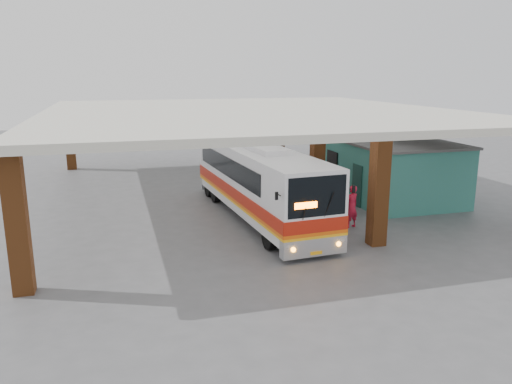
{
  "coord_description": "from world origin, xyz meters",
  "views": [
    {
      "loc": [
        -6.61,
        -19.49,
        6.52
      ],
      "look_at": [
        -1.01,
        0.0,
        1.69
      ],
      "focal_mm": 35.0,
      "sensor_mm": 36.0,
      "label": 1
    }
  ],
  "objects_px": {
    "pedestrian": "(351,207)",
    "red_chair": "(311,178)",
    "coach_bus": "(258,181)",
    "motorcycle": "(331,198)"
  },
  "relations": [
    {
      "from": "coach_bus",
      "to": "red_chair",
      "type": "distance_m",
      "value": 8.0
    },
    {
      "from": "coach_bus",
      "to": "motorcycle",
      "type": "height_order",
      "value": "coach_bus"
    },
    {
      "from": "pedestrian",
      "to": "red_chair",
      "type": "relative_size",
      "value": 2.09
    },
    {
      "from": "red_chair",
      "to": "motorcycle",
      "type": "bearing_deg",
      "value": -97.86
    },
    {
      "from": "pedestrian",
      "to": "red_chair",
      "type": "bearing_deg",
      "value": -120.11
    },
    {
      "from": "pedestrian",
      "to": "red_chair",
      "type": "xyz_separation_m",
      "value": [
        1.64,
        8.52,
        -0.52
      ]
    },
    {
      "from": "coach_bus",
      "to": "pedestrian",
      "type": "height_order",
      "value": "coach_bus"
    },
    {
      "from": "coach_bus",
      "to": "pedestrian",
      "type": "relative_size",
      "value": 6.48
    },
    {
      "from": "coach_bus",
      "to": "motorcycle",
      "type": "bearing_deg",
      "value": 4.08
    },
    {
      "from": "motorcycle",
      "to": "red_chair",
      "type": "distance_m",
      "value": 5.6
    }
  ]
}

